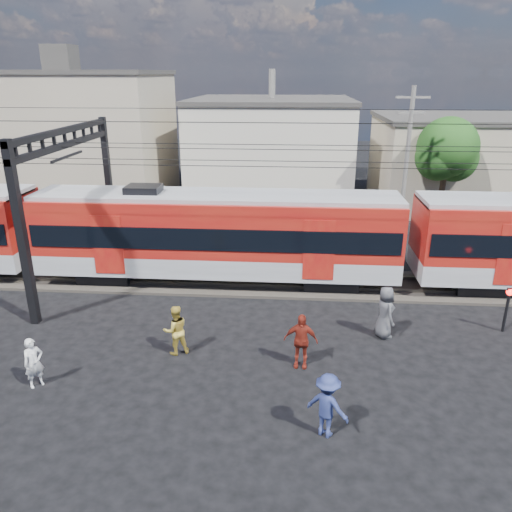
% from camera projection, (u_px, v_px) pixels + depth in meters
% --- Properties ---
extents(ground, '(120.00, 120.00, 0.00)m').
position_uv_depth(ground, '(294.00, 387.00, 15.38)').
color(ground, black).
rests_on(ground, ground).
extents(track_bed, '(70.00, 3.40, 0.12)m').
position_uv_depth(track_bed, '(295.00, 283.00, 22.84)').
color(track_bed, '#2D2823').
rests_on(track_bed, ground).
extents(rail_near, '(70.00, 0.12, 0.12)m').
position_uv_depth(rail_near, '(295.00, 287.00, 22.10)').
color(rail_near, '#59544C').
rests_on(rail_near, track_bed).
extents(rail_far, '(70.00, 0.12, 0.12)m').
position_uv_depth(rail_far, '(295.00, 274.00, 23.50)').
color(rail_far, '#59544C').
rests_on(rail_far, track_bed).
extents(commuter_train, '(50.30, 3.08, 4.17)m').
position_uv_depth(commuter_train, '(222.00, 233.00, 22.27)').
color(commuter_train, black).
rests_on(commuter_train, ground).
extents(catenary, '(70.00, 9.30, 7.52)m').
position_uv_depth(catenary, '(99.00, 170.00, 21.71)').
color(catenary, black).
rests_on(catenary, ground).
extents(building_west, '(14.28, 10.20, 9.30)m').
position_uv_depth(building_west, '(70.00, 136.00, 37.44)').
color(building_west, '#9E9079').
rests_on(building_west, ground).
extents(building_midwest, '(12.24, 12.24, 7.30)m').
position_uv_depth(building_midwest, '(271.00, 146.00, 39.52)').
color(building_midwest, beige).
rests_on(building_midwest, ground).
extents(building_mideast, '(16.32, 10.20, 6.30)m').
position_uv_depth(building_mideast, '(492.00, 161.00, 35.75)').
color(building_mideast, '#9E9079').
rests_on(building_mideast, ground).
extents(utility_pole_mid, '(1.80, 0.24, 8.50)m').
position_uv_depth(utility_pole_mid, '(406.00, 161.00, 27.42)').
color(utility_pole_mid, slate).
rests_on(utility_pole_mid, ground).
extents(tree_near, '(3.82, 3.64, 6.72)m').
position_uv_depth(tree_near, '(450.00, 151.00, 30.05)').
color(tree_near, '#382619').
rests_on(tree_near, ground).
extents(pedestrian_a, '(0.68, 0.70, 1.62)m').
position_uv_depth(pedestrian_a, '(34.00, 363.00, 15.19)').
color(pedestrian_a, silver).
rests_on(pedestrian_a, ground).
extents(pedestrian_b, '(1.07, 0.98, 1.77)m').
position_uv_depth(pedestrian_b, '(176.00, 330.00, 16.96)').
color(pedestrian_b, gold).
rests_on(pedestrian_b, ground).
extents(pedestrian_c, '(1.36, 1.17, 1.83)m').
position_uv_depth(pedestrian_c, '(327.00, 405.00, 13.06)').
color(pedestrian_c, navy).
rests_on(pedestrian_c, ground).
extents(pedestrian_d, '(1.14, 0.56, 1.89)m').
position_uv_depth(pedestrian_d, '(301.00, 341.00, 16.17)').
color(pedestrian_d, maroon).
rests_on(pedestrian_d, ground).
extents(pedestrian_e, '(0.89, 1.11, 1.96)m').
position_uv_depth(pedestrian_e, '(385.00, 312.00, 18.01)').
color(pedestrian_e, '#46464A').
rests_on(pedestrian_e, ground).
extents(crossing_signal, '(0.26, 0.26, 1.77)m').
position_uv_depth(crossing_signal, '(508.00, 302.00, 18.28)').
color(crossing_signal, black).
rests_on(crossing_signal, ground).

